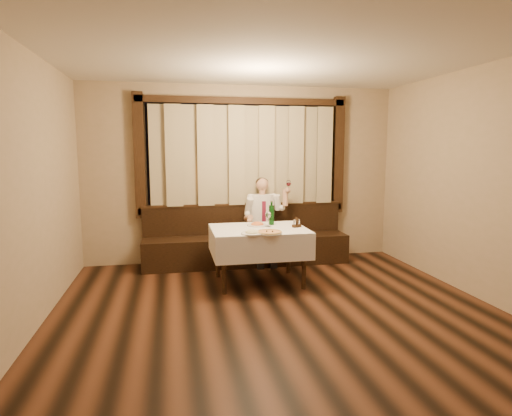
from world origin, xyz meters
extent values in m
cube|color=black|center=(0.00, 0.00, -0.01)|extent=(5.00, 6.00, 0.01)
cube|color=silver|center=(0.00, 0.00, 2.80)|extent=(5.00, 6.00, 0.01)
cube|color=tan|center=(0.00, 3.00, 1.40)|extent=(5.00, 0.01, 2.80)
cube|color=tan|center=(-2.50, 0.00, 1.40)|extent=(0.01, 6.00, 2.80)
cube|color=black|center=(0.00, 2.98, 1.70)|extent=(3.00, 0.02, 1.60)
cube|color=orange|center=(-0.70, 2.97, 1.40)|extent=(0.50, 0.01, 0.40)
cube|color=black|center=(0.00, 2.94, 0.85)|extent=(3.30, 0.12, 0.10)
cube|color=black|center=(0.00, 2.94, 2.55)|extent=(3.30, 0.12, 0.10)
cube|color=black|center=(-1.60, 2.94, 1.70)|extent=(0.16, 0.12, 1.90)
cube|color=black|center=(1.60, 2.94, 1.70)|extent=(0.16, 0.12, 1.90)
cube|color=#9D8A64|center=(0.00, 2.88, 1.70)|extent=(2.90, 0.08, 1.55)
cube|color=black|center=(0.00, 2.68, 0.23)|extent=(3.20, 0.60, 0.45)
cube|color=black|center=(0.00, 2.92, 0.68)|extent=(3.20, 0.12, 0.45)
cube|color=black|center=(0.00, 2.92, 0.92)|extent=(3.20, 0.14, 0.04)
cylinder|color=black|center=(-0.52, 1.33, 0.35)|extent=(0.06, 0.06, 0.71)
cylinder|color=black|center=(0.52, 1.33, 0.35)|extent=(0.06, 0.06, 0.71)
cylinder|color=black|center=(-0.52, 2.07, 0.35)|extent=(0.06, 0.06, 0.71)
cylinder|color=black|center=(0.52, 2.07, 0.35)|extent=(0.06, 0.06, 0.71)
cube|color=black|center=(0.00, 1.70, 0.73)|extent=(1.20, 0.90, 0.04)
cube|color=white|center=(0.00, 1.70, 0.75)|extent=(1.26, 0.96, 0.01)
cube|color=white|center=(0.00, 1.22, 0.58)|extent=(1.26, 0.01, 0.35)
cube|color=white|center=(0.00, 2.18, 0.58)|extent=(1.26, 0.01, 0.35)
cube|color=white|center=(-0.63, 1.70, 0.58)|extent=(0.01, 0.96, 0.35)
cube|color=white|center=(0.63, 1.70, 0.58)|extent=(0.01, 0.96, 0.35)
cylinder|color=white|center=(0.06, 1.32, 0.76)|extent=(0.33, 0.33, 0.01)
cylinder|color=#D34C1F|center=(0.06, 1.32, 0.77)|extent=(0.30, 0.30, 0.01)
torus|color=tan|center=(0.06, 1.32, 0.78)|extent=(0.32, 0.32, 0.02)
sphere|color=black|center=(0.03, 1.34, 0.78)|extent=(0.02, 0.02, 0.02)
sphere|color=black|center=(0.09, 1.31, 0.78)|extent=(0.02, 0.02, 0.02)
cylinder|color=white|center=(0.01, 1.87, 0.76)|extent=(0.28, 0.28, 0.02)
ellipsoid|color=red|center=(0.01, 1.87, 0.81)|extent=(0.18, 0.18, 0.08)
cylinder|color=white|center=(-0.16, 1.32, 0.76)|extent=(0.28, 0.28, 0.02)
ellipsoid|color=beige|center=(-0.16, 1.32, 0.81)|extent=(0.17, 0.17, 0.08)
cylinder|color=#125416|center=(0.22, 1.91, 0.89)|extent=(0.07, 0.07, 0.27)
cylinder|color=#125416|center=(0.22, 1.91, 1.05)|extent=(0.03, 0.03, 0.06)
cylinder|color=silver|center=(0.22, 1.91, 1.09)|extent=(0.03, 0.03, 0.01)
cylinder|color=white|center=(0.14, 1.76, 0.76)|extent=(0.07, 0.07, 0.01)
cylinder|color=white|center=(0.14, 1.76, 0.82)|extent=(0.01, 0.01, 0.11)
ellipsoid|color=white|center=(0.14, 1.76, 0.92)|extent=(0.08, 0.08, 0.10)
cube|color=black|center=(0.51, 1.66, 0.78)|extent=(0.13, 0.10, 0.04)
cube|color=black|center=(0.51, 1.66, 0.84)|extent=(0.04, 0.06, 0.09)
cylinder|color=white|center=(0.48, 1.64, 0.82)|extent=(0.03, 0.03, 0.07)
cylinder|color=silver|center=(0.48, 1.64, 0.86)|extent=(0.03, 0.03, 0.01)
cylinder|color=white|center=(0.54, 1.67, 0.82)|extent=(0.03, 0.03, 0.07)
cylinder|color=silver|center=(0.54, 1.67, 0.86)|extent=(0.03, 0.03, 0.01)
cube|color=black|center=(0.26, 2.57, 0.52)|extent=(0.37, 0.42, 0.15)
cube|color=black|center=(0.16, 2.37, 0.23)|extent=(0.10, 0.11, 0.45)
cube|color=black|center=(0.36, 2.37, 0.23)|extent=(0.10, 0.11, 0.45)
ellipsoid|color=white|center=(0.26, 2.71, 0.85)|extent=(0.39, 0.24, 0.50)
cube|color=maroon|center=(0.26, 2.58, 0.82)|extent=(0.06, 0.01, 0.37)
cylinder|color=tan|center=(0.26, 2.71, 1.13)|extent=(0.09, 0.09, 0.07)
sphere|color=tan|center=(0.26, 2.71, 1.25)|extent=(0.19, 0.19, 0.19)
ellipsoid|color=black|center=(0.26, 2.74, 1.28)|extent=(0.20, 0.20, 0.15)
sphere|color=white|center=(0.08, 2.71, 1.05)|extent=(0.12, 0.12, 0.12)
sphere|color=white|center=(0.45, 2.71, 1.05)|extent=(0.12, 0.12, 0.12)
sphere|color=tan|center=(-0.02, 2.33, 0.75)|extent=(0.08, 0.08, 0.08)
sphere|color=tan|center=(0.63, 2.55, 1.17)|extent=(0.09, 0.09, 0.09)
cylinder|color=white|center=(0.63, 2.52, 1.21)|extent=(0.01, 0.01, 0.10)
ellipsoid|color=white|center=(0.63, 2.52, 1.29)|extent=(0.08, 0.08, 0.10)
ellipsoid|color=#4C070F|center=(0.63, 2.52, 1.27)|extent=(0.06, 0.06, 0.06)
camera|label=1|loc=(-1.13, -3.81, 1.81)|focal=30.00mm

